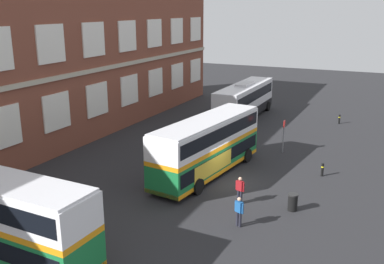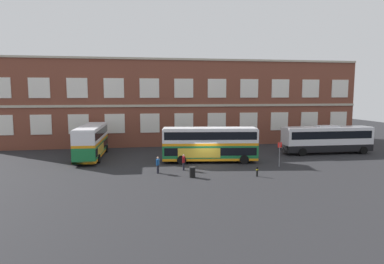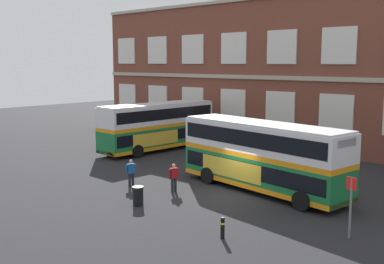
{
  "view_description": "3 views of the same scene",
  "coord_description": "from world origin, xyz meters",
  "px_view_note": "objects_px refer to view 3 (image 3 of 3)",
  "views": [
    {
      "loc": [
        -26.13,
        -9.76,
        11.44
      ],
      "look_at": [
        -1.52,
        1.89,
        3.67
      ],
      "focal_mm": 41.01,
      "sensor_mm": 36.0,
      "label": 1
    },
    {
      "loc": [
        -7.55,
        -35.98,
        8.06
      ],
      "look_at": [
        -1.4,
        1.75,
        3.6
      ],
      "focal_mm": 31.13,
      "sensor_mm": 36.0,
      "label": 2
    },
    {
      "loc": [
        15.98,
        -20.79,
        7.52
      ],
      "look_at": [
        -6.76,
        3.8,
        2.55
      ],
      "focal_mm": 43.92,
      "sensor_mm": 36.0,
      "label": 3
    }
  ],
  "objects_px": {
    "double_decker_near": "(158,126)",
    "bus_stand_flag": "(351,201)",
    "double_decker_middle": "(262,155)",
    "second_passenger": "(174,177)",
    "waiting_passenger": "(131,172)",
    "safety_bollard_west": "(223,228)",
    "station_litter_bin": "(138,196)"
  },
  "relations": [
    {
      "from": "double_decker_near",
      "to": "station_litter_bin",
      "type": "bearing_deg",
      "value": -47.01
    },
    {
      "from": "waiting_passenger",
      "to": "second_passenger",
      "type": "relative_size",
      "value": 1.0
    },
    {
      "from": "double_decker_near",
      "to": "second_passenger",
      "type": "bearing_deg",
      "value": -39.28
    },
    {
      "from": "double_decker_middle",
      "to": "bus_stand_flag",
      "type": "relative_size",
      "value": 4.16
    },
    {
      "from": "double_decker_middle",
      "to": "safety_bollard_west",
      "type": "height_order",
      "value": "double_decker_middle"
    },
    {
      "from": "double_decker_middle",
      "to": "double_decker_near",
      "type": "bearing_deg",
      "value": 161.01
    },
    {
      "from": "double_decker_near",
      "to": "double_decker_middle",
      "type": "height_order",
      "value": "same"
    },
    {
      "from": "waiting_passenger",
      "to": "second_passenger",
      "type": "distance_m",
      "value": 2.91
    },
    {
      "from": "bus_stand_flag",
      "to": "station_litter_bin",
      "type": "distance_m",
      "value": 10.78
    },
    {
      "from": "double_decker_near",
      "to": "safety_bollard_west",
      "type": "xyz_separation_m",
      "value": [
        17.13,
        -12.28,
        -1.66
      ]
    },
    {
      "from": "double_decker_middle",
      "to": "bus_stand_flag",
      "type": "distance_m",
      "value": 7.98
    },
    {
      "from": "double_decker_near",
      "to": "waiting_passenger",
      "type": "distance_m",
      "value": 12.21
    },
    {
      "from": "bus_stand_flag",
      "to": "second_passenger",
      "type": "bearing_deg",
      "value": -179.81
    },
    {
      "from": "double_decker_near",
      "to": "bus_stand_flag",
      "type": "bearing_deg",
      "value": -21.91
    },
    {
      "from": "second_passenger",
      "to": "bus_stand_flag",
      "type": "xyz_separation_m",
      "value": [
        10.68,
        0.03,
        0.7
      ]
    },
    {
      "from": "waiting_passenger",
      "to": "second_passenger",
      "type": "xyz_separation_m",
      "value": [
        2.76,
        0.91,
        0.0
      ]
    },
    {
      "from": "double_decker_middle",
      "to": "bus_stand_flag",
      "type": "xyz_separation_m",
      "value": [
        7.07,
        -3.66,
        -0.51
      ]
    },
    {
      "from": "second_passenger",
      "to": "double_decker_near",
      "type": "bearing_deg",
      "value": 140.72
    },
    {
      "from": "double_decker_middle",
      "to": "waiting_passenger",
      "type": "bearing_deg",
      "value": -144.09
    },
    {
      "from": "waiting_passenger",
      "to": "bus_stand_flag",
      "type": "height_order",
      "value": "bus_stand_flag"
    },
    {
      "from": "double_decker_middle",
      "to": "second_passenger",
      "type": "bearing_deg",
      "value": -134.31
    },
    {
      "from": "waiting_passenger",
      "to": "station_litter_bin",
      "type": "bearing_deg",
      "value": -34.59
    },
    {
      "from": "waiting_passenger",
      "to": "safety_bollard_west",
      "type": "height_order",
      "value": "waiting_passenger"
    },
    {
      "from": "bus_stand_flag",
      "to": "safety_bollard_west",
      "type": "xyz_separation_m",
      "value": [
        -3.96,
        -3.8,
        -1.14
      ]
    },
    {
      "from": "second_passenger",
      "to": "bus_stand_flag",
      "type": "height_order",
      "value": "bus_stand_flag"
    },
    {
      "from": "double_decker_middle",
      "to": "bus_stand_flag",
      "type": "bearing_deg",
      "value": -27.37
    },
    {
      "from": "double_decker_near",
      "to": "waiting_passenger",
      "type": "xyz_separation_m",
      "value": [
        7.66,
        -9.44,
        -1.22
      ]
    },
    {
      "from": "double_decker_near",
      "to": "second_passenger",
      "type": "distance_m",
      "value": 13.51
    },
    {
      "from": "second_passenger",
      "to": "safety_bollard_west",
      "type": "distance_m",
      "value": 7.71
    },
    {
      "from": "double_decker_near",
      "to": "waiting_passenger",
      "type": "relative_size",
      "value": 6.52
    },
    {
      "from": "double_decker_near",
      "to": "second_passenger",
      "type": "xyz_separation_m",
      "value": [
        10.42,
        -8.52,
        -1.22
      ]
    },
    {
      "from": "double_decker_middle",
      "to": "waiting_passenger",
      "type": "relative_size",
      "value": 6.61
    }
  ]
}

